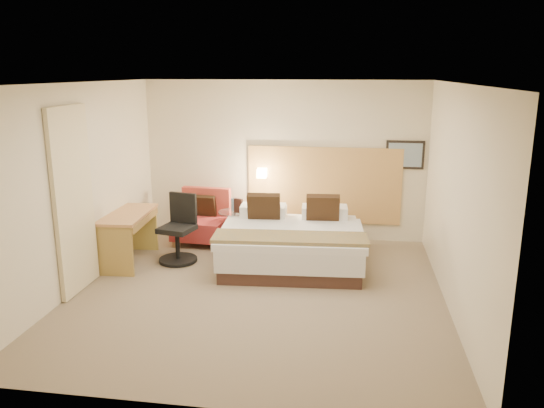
# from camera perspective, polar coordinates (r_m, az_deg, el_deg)

# --- Properties ---
(floor) EXTENTS (4.80, 5.00, 0.02)m
(floor) POSITION_cam_1_polar(r_m,az_deg,el_deg) (7.10, -1.49, -9.56)
(floor) COLOR #796851
(floor) RESTS_ON ground
(ceiling) EXTENTS (4.80, 5.00, 0.02)m
(ceiling) POSITION_cam_1_polar(r_m,az_deg,el_deg) (6.50, -1.64, 12.97)
(ceiling) COLOR silver
(ceiling) RESTS_ON floor
(wall_back) EXTENTS (4.80, 0.02, 2.70)m
(wall_back) POSITION_cam_1_polar(r_m,az_deg,el_deg) (9.10, 1.25, 4.71)
(wall_back) COLOR beige
(wall_back) RESTS_ON floor
(wall_front) EXTENTS (4.80, 0.02, 2.70)m
(wall_front) POSITION_cam_1_polar(r_m,az_deg,el_deg) (4.32, -7.51, -6.20)
(wall_front) COLOR beige
(wall_front) RESTS_ON floor
(wall_left) EXTENTS (0.02, 5.00, 2.70)m
(wall_left) POSITION_cam_1_polar(r_m,az_deg,el_deg) (7.48, -20.06, 1.76)
(wall_left) COLOR beige
(wall_left) RESTS_ON floor
(wall_right) EXTENTS (0.02, 5.00, 2.70)m
(wall_right) POSITION_cam_1_polar(r_m,az_deg,el_deg) (6.69, 19.22, 0.44)
(wall_right) COLOR beige
(wall_right) RESTS_ON floor
(headboard_panel) EXTENTS (2.60, 0.04, 1.30)m
(headboard_panel) POSITION_cam_1_polar(r_m,az_deg,el_deg) (9.08, 5.59, 2.04)
(headboard_panel) COLOR tan
(headboard_panel) RESTS_ON wall_back
(art_frame) EXTENTS (0.62, 0.03, 0.47)m
(art_frame) POSITION_cam_1_polar(r_m,az_deg,el_deg) (9.02, 14.11, 5.16)
(art_frame) COLOR black
(art_frame) RESTS_ON wall_back
(art_canvas) EXTENTS (0.54, 0.01, 0.39)m
(art_canvas) POSITION_cam_1_polar(r_m,az_deg,el_deg) (9.00, 14.13, 5.14)
(art_canvas) COLOR #778FA4
(art_canvas) RESTS_ON wall_back
(lamp_arm) EXTENTS (0.02, 0.12, 0.02)m
(lamp_arm) POSITION_cam_1_polar(r_m,az_deg,el_deg) (9.10, -1.02, 3.43)
(lamp_arm) COLOR silver
(lamp_arm) RESTS_ON wall_back
(lamp_shade) EXTENTS (0.15, 0.15, 0.15)m
(lamp_shade) POSITION_cam_1_polar(r_m,az_deg,el_deg) (9.05, -1.08, 3.36)
(lamp_shade) COLOR #FFEDC6
(lamp_shade) RESTS_ON wall_back
(curtain) EXTENTS (0.06, 0.90, 2.42)m
(curtain) POSITION_cam_1_polar(r_m,az_deg,el_deg) (7.27, -20.56, 0.32)
(curtain) COLOR beige
(curtain) RESTS_ON wall_left
(bottle_a) EXTENTS (0.08, 0.08, 0.21)m
(bottle_a) POSITION_cam_1_polar(r_m,az_deg,el_deg) (8.75, -4.23, -0.05)
(bottle_a) COLOR #86AECF
(bottle_a) RESTS_ON side_table
(bottle_b) EXTENTS (0.08, 0.08, 0.21)m
(bottle_b) POSITION_cam_1_polar(r_m,az_deg,el_deg) (8.75, -4.05, -0.04)
(bottle_b) COLOR #8BAED7
(bottle_b) RESTS_ON side_table
(menu_folder) EXTENTS (0.15, 0.09, 0.24)m
(menu_folder) POSITION_cam_1_polar(r_m,az_deg,el_deg) (8.62, -3.64, -0.18)
(menu_folder) COLOR #341B15
(menu_folder) RESTS_ON side_table
(bed) EXTENTS (2.21, 2.16, 1.02)m
(bed) POSITION_cam_1_polar(r_m,az_deg,el_deg) (8.05, 2.18, -4.04)
(bed) COLOR #3C251E
(bed) RESTS_ON floor
(lounge_chair) EXTENTS (0.91, 0.81, 0.90)m
(lounge_chair) POSITION_cam_1_polar(r_m,az_deg,el_deg) (9.07, -7.51, -1.88)
(lounge_chair) COLOR #A2754C
(lounge_chair) RESTS_ON floor
(side_table) EXTENTS (0.68, 0.68, 0.60)m
(side_table) POSITION_cam_1_polar(r_m,az_deg,el_deg) (8.78, -4.03, -2.50)
(side_table) COLOR silver
(side_table) RESTS_ON floor
(desk) EXTENTS (0.65, 1.27, 0.77)m
(desk) POSITION_cam_1_polar(r_m,az_deg,el_deg) (8.26, -15.05, -2.05)
(desk) COLOR #BF814A
(desk) RESTS_ON floor
(desk_chair) EXTENTS (0.69, 0.69, 1.03)m
(desk_chair) POSITION_cam_1_polar(r_m,az_deg,el_deg) (8.20, -9.98, -3.23)
(desk_chair) COLOR black
(desk_chair) RESTS_ON floor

